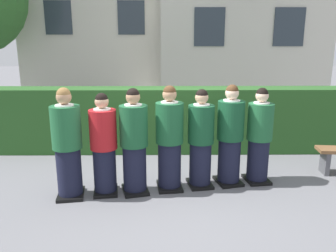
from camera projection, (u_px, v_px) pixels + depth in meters
ground_plane at (168, 188)px, 5.51m from camera, size 60.00×60.00×0.00m
student_front_row_0 at (67, 146)px, 5.03m from camera, size 0.46×0.56×1.70m
student_in_red_blazer at (104, 147)px, 5.16m from camera, size 0.43×0.51×1.60m
student_front_row_2 at (134, 144)px, 5.20m from camera, size 0.49×0.56×1.67m
student_front_row_3 at (170, 141)px, 5.33m from camera, size 0.44×0.55×1.69m
student_front_row_4 at (201, 141)px, 5.43m from camera, size 0.44×0.54×1.62m
student_front_row_5 at (230, 138)px, 5.53m from camera, size 0.49×0.56×1.68m
student_front_row_6 at (259, 138)px, 5.61m from camera, size 0.44×0.51×1.62m
hedge at (167, 120)px, 7.30m from camera, size 7.85×0.70×1.39m
school_building_main at (105, 14)px, 13.15m from camera, size 5.76×4.33×6.70m
school_building_annex at (238, 19)px, 11.37m from camera, size 5.53×3.50×6.04m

